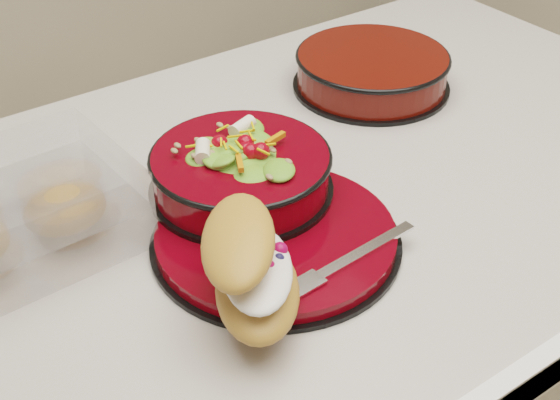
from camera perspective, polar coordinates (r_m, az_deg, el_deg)
dinner_plate at (r=0.85m, az=-0.23°, el=-2.72°), size 0.28×0.28×0.02m
salad_bowl at (r=0.89m, az=-2.91°, el=2.50°), size 0.21×0.21×0.09m
croissant at (r=0.73m, az=-1.97°, el=-4.94°), size 0.15×0.18×0.09m
fork at (r=0.81m, az=4.98°, el=-4.40°), size 0.17×0.03×0.00m
pastry_box at (r=0.87m, az=-18.91°, el=-1.07°), size 0.25×0.19×0.09m
extra_bowl at (r=1.16m, az=6.75°, el=9.46°), size 0.23×0.23×0.05m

